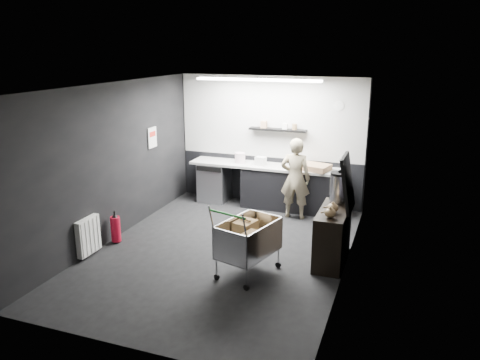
% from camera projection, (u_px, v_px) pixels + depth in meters
% --- Properties ---
extents(floor, '(5.50, 5.50, 0.00)m').
position_uv_depth(floor, '(222.00, 251.00, 7.76)').
color(floor, black).
rests_on(floor, ground).
extents(ceiling, '(5.50, 5.50, 0.00)m').
position_uv_depth(ceiling, '(220.00, 86.00, 7.01)').
color(ceiling, silver).
rests_on(ceiling, wall_back).
extents(wall_back, '(5.50, 0.00, 5.50)m').
position_uv_depth(wall_back, '(270.00, 141.00, 9.87)').
color(wall_back, black).
rests_on(wall_back, floor).
extents(wall_front, '(5.50, 0.00, 5.50)m').
position_uv_depth(wall_front, '(122.00, 237.00, 4.90)').
color(wall_front, black).
rests_on(wall_front, floor).
extents(wall_left, '(0.00, 5.50, 5.50)m').
position_uv_depth(wall_left, '(113.00, 162.00, 8.04)').
color(wall_left, black).
rests_on(wall_left, floor).
extents(wall_right, '(0.00, 5.50, 5.50)m').
position_uv_depth(wall_right, '(349.00, 185.00, 6.73)').
color(wall_right, black).
rests_on(wall_right, floor).
extents(kitchen_wall_panel, '(3.95, 0.02, 1.70)m').
position_uv_depth(kitchen_wall_panel, '(270.00, 117.00, 9.71)').
color(kitchen_wall_panel, beige).
rests_on(kitchen_wall_panel, wall_back).
extents(dado_panel, '(3.95, 0.02, 1.00)m').
position_uv_depth(dado_panel, '(269.00, 180.00, 10.08)').
color(dado_panel, black).
rests_on(dado_panel, wall_back).
extents(floating_shelf, '(1.20, 0.22, 0.04)m').
position_uv_depth(floating_shelf, '(278.00, 130.00, 9.61)').
color(floating_shelf, black).
rests_on(floating_shelf, wall_back).
extents(wall_clock, '(0.20, 0.03, 0.20)m').
position_uv_depth(wall_clock, '(339.00, 106.00, 9.16)').
color(wall_clock, silver).
rests_on(wall_clock, wall_back).
extents(poster, '(0.02, 0.30, 0.40)m').
position_uv_depth(poster, '(152.00, 138.00, 9.15)').
color(poster, silver).
rests_on(poster, wall_left).
extents(poster_red_band, '(0.02, 0.22, 0.10)m').
position_uv_depth(poster_red_band, '(152.00, 134.00, 9.13)').
color(poster_red_band, red).
rests_on(poster_red_band, poster).
extents(radiator, '(0.10, 0.50, 0.60)m').
position_uv_depth(radiator, '(88.00, 236.00, 7.48)').
color(radiator, silver).
rests_on(radiator, wall_left).
extents(ceiling_strip, '(2.40, 0.20, 0.04)m').
position_uv_depth(ceiling_strip, '(258.00, 80.00, 8.69)').
color(ceiling_strip, white).
rests_on(ceiling_strip, ceiling).
extents(prep_counter, '(3.20, 0.61, 0.90)m').
position_uv_depth(prep_counter, '(271.00, 186.00, 9.77)').
color(prep_counter, black).
rests_on(prep_counter, floor).
extents(person, '(0.60, 0.41, 1.60)m').
position_uv_depth(person, '(295.00, 179.00, 9.07)').
color(person, beige).
rests_on(person, floor).
extents(shopping_cart, '(0.86, 1.16, 1.12)m').
position_uv_depth(shopping_cart, '(248.00, 240.00, 6.85)').
color(shopping_cart, silver).
rests_on(shopping_cart, floor).
extents(sideboard, '(0.49, 1.14, 1.71)m').
position_uv_depth(sideboard, '(334.00, 228.00, 7.29)').
color(sideboard, black).
rests_on(sideboard, floor).
extents(fire_extinguisher, '(0.17, 0.17, 0.54)m').
position_uv_depth(fire_extinguisher, '(116.00, 228.00, 8.03)').
color(fire_extinguisher, '#AC0B22').
rests_on(fire_extinguisher, floor).
extents(cardboard_box, '(0.66, 0.57, 0.11)m').
position_uv_depth(cardboard_box, '(315.00, 167.00, 9.29)').
color(cardboard_box, '#A07955').
rests_on(cardboard_box, prep_counter).
extents(pink_tub, '(0.22, 0.22, 0.22)m').
position_uv_depth(pink_tub, '(240.00, 158.00, 9.85)').
color(pink_tub, silver).
rests_on(pink_tub, prep_counter).
extents(white_container, '(0.23, 0.20, 0.18)m').
position_uv_depth(white_container, '(261.00, 161.00, 9.65)').
color(white_container, silver).
rests_on(white_container, prep_counter).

